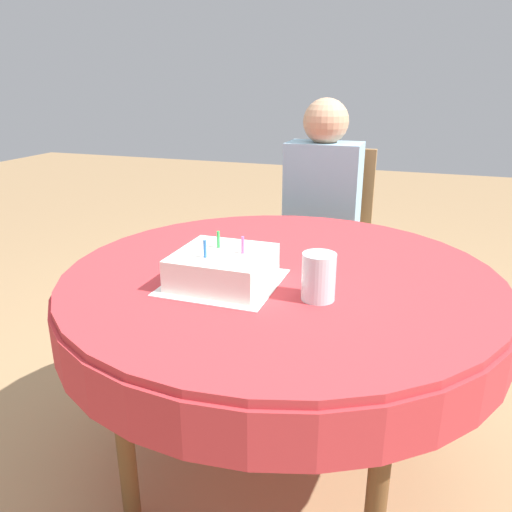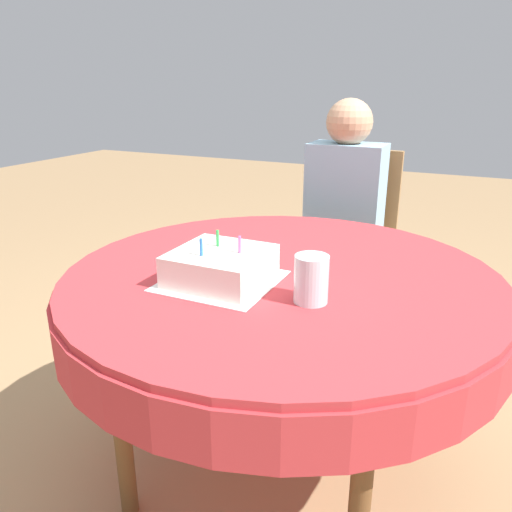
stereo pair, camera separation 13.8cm
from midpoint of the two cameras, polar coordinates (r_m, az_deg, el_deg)
The scene contains 7 objects.
ground_plane at distance 1.79m, azimuth 4.88°, elevation -23.29°, with size 12.00×12.00×0.00m, color #A37F56.
dining_table at distance 1.45m, azimuth 5.58°, elevation -4.85°, with size 1.24×1.24×0.71m.
chair at distance 2.41m, azimuth 11.94°, elevation 1.69°, with size 0.45×0.45×0.91m.
person at distance 2.26m, azimuth 11.66°, elevation 5.58°, with size 0.33×0.29×1.15m.
napkin at distance 1.34m, azimuth -1.08°, elevation -2.90°, with size 0.29×0.29×0.00m.
birthday_cake at distance 1.33m, azimuth -1.09°, elevation -1.18°, with size 0.24×0.24×0.13m.
drinking_glass at distance 1.21m, azimuth 9.59°, elevation -2.68°, with size 0.08×0.08×0.12m.
Camera 2 is at (0.49, -1.22, 1.22)m, focal length 35.00 mm.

